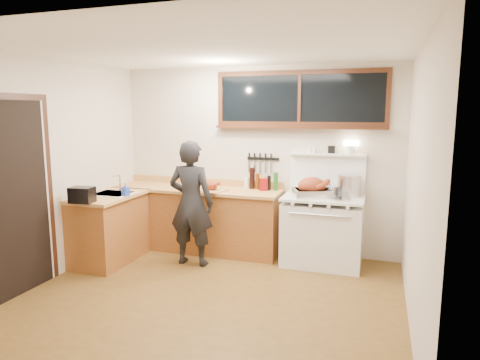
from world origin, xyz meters
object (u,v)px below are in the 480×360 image
(cutting_board, at_px, (210,187))
(man, at_px, (191,203))
(vintage_stove, at_px, (323,229))
(roast_turkey, at_px, (312,189))

(cutting_board, bearing_deg, man, -100.96)
(vintage_stove, relative_size, roast_turkey, 2.89)
(man, distance_m, roast_turkey, 1.56)
(cutting_board, bearing_deg, vintage_stove, 4.32)
(man, bearing_deg, cutting_board, 79.04)
(cutting_board, xyz_separation_m, roast_turkey, (1.39, 0.04, 0.05))
(cutting_board, distance_m, roast_turkey, 1.39)
(vintage_stove, bearing_deg, cutting_board, -175.68)
(vintage_stove, relative_size, man, 0.99)
(man, height_order, roast_turkey, man)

